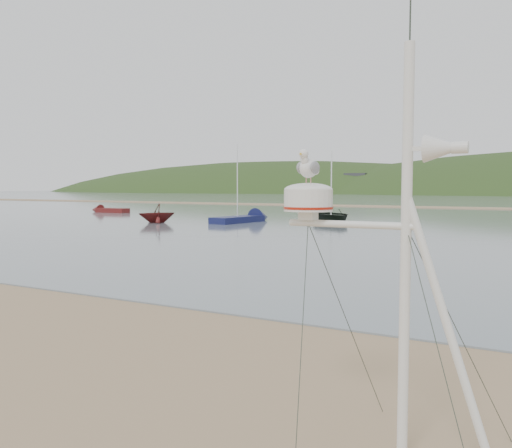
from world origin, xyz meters
The scene contains 7 objects.
ground centered at (0.00, 0.00, 0.00)m, with size 560.00×560.00×0.00m, color #8E7252.
sandbar centered at (0.00, 70.00, 0.07)m, with size 560.00×7.00×0.07m, color #8E7252.
mast_rig centered at (4.69, -0.82, 1.30)m, with size 2.39×2.55×5.39m.
boat_dark centered at (-10.00, 35.13, 2.69)m, with size 3.79×1.10×5.30m, color black.
boat_red centered at (-21.98, 27.63, 1.49)m, with size 2.49×1.52×2.89m, color #571413.
dinghy_red_far centered at (-38.22, 38.29, 0.29)m, with size 5.26×1.38×1.27m.
sailboat_blue_near centered at (-16.15, 32.66, 0.30)m, with size 2.47×7.06×6.87m.
Camera 1 is at (6.12, -6.43, 2.97)m, focal length 38.00 mm.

